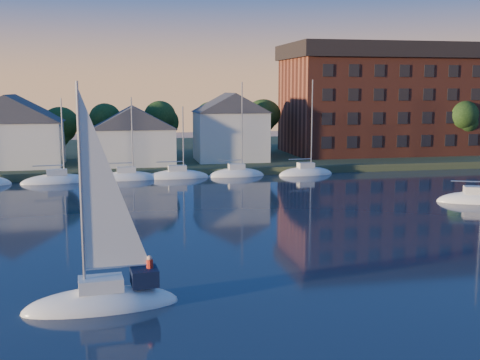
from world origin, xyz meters
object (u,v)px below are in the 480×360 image
object	(u,v)px
clubhouse_centre	(133,135)
drifting_sailboat_right	(474,202)
hero_sailboat	(104,297)
clubhouse_west	(12,130)
clubhouse_east	(230,126)
condo_block	(380,98)

from	to	relation	value
clubhouse_centre	drifting_sailboat_right	size ratio (longest dim) A/B	0.99
clubhouse_centre	hero_sailboat	size ratio (longest dim) A/B	0.89
clubhouse_west	clubhouse_east	bearing A→B (deg)	1.91
condo_block	hero_sailboat	bearing A→B (deg)	-125.53
clubhouse_centre	hero_sailboat	bearing A→B (deg)	-93.56
clubhouse_east	hero_sailboat	bearing A→B (deg)	-107.54
clubhouse_west	condo_block	size ratio (longest dim) A/B	0.44
clubhouse_west	hero_sailboat	xyz separation A→B (m)	(12.72, -53.67, -5.38)
clubhouse_west	clubhouse_east	size ratio (longest dim) A/B	1.30
clubhouse_centre	condo_block	size ratio (longest dim) A/B	0.37
clubhouse_centre	clubhouse_east	distance (m)	14.17
clubhouse_west	condo_block	xyz separation A→B (m)	(56.00, 6.95, 3.86)
clubhouse_centre	clubhouse_west	bearing A→B (deg)	176.42
drifting_sailboat_right	hero_sailboat	bearing A→B (deg)	-126.58
clubhouse_west	drifting_sailboat_right	distance (m)	58.36
drifting_sailboat_right	clubhouse_east	bearing A→B (deg)	142.15
condo_block	hero_sailboat	xyz separation A→B (m)	(-43.28, -60.61, -9.24)
clubhouse_centre	condo_block	world-z (taller)	condo_block
condo_block	hero_sailboat	distance (m)	75.05
clubhouse_centre	condo_block	xyz separation A→B (m)	(40.00, 7.95, 4.66)
clubhouse_east	condo_block	size ratio (longest dim) A/B	0.34
clubhouse_centre	condo_block	distance (m)	41.05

